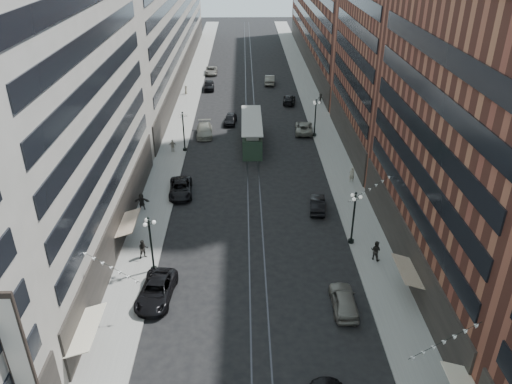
{
  "coord_description": "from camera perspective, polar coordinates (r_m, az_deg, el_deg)",
  "views": [
    {
      "loc": [
        -0.98,
        -8.15,
        27.19
      ],
      "look_at": [
        0.02,
        33.51,
        5.0
      ],
      "focal_mm": 35.0,
      "sensor_mm": 36.0,
      "label": 1
    }
  ],
  "objects": [
    {
      "name": "ground",
      "position": [
        73.39,
        -0.52,
        6.28
      ],
      "size": [
        220.0,
        220.0,
        0.0
      ],
      "primitive_type": "plane",
      "color": "black",
      "rests_on": "ground"
    },
    {
      "name": "sidewalk_west",
      "position": [
        83.33,
        -8.3,
        8.75
      ],
      "size": [
        4.0,
        180.0,
        0.15
      ],
      "primitive_type": "cube",
      "color": "gray",
      "rests_on": "ground"
    },
    {
      "name": "sidewalk_east",
      "position": [
        83.59,
        7.02,
        8.89
      ],
      "size": [
        4.0,
        180.0,
        0.15
      ],
      "primitive_type": "cube",
      "color": "gray",
      "rests_on": "ground"
    },
    {
      "name": "rail_west",
      "position": [
        82.75,
        -1.12,
        8.85
      ],
      "size": [
        0.12,
        180.0,
        0.02
      ],
      "primitive_type": "cube",
      "color": "#2D2D33",
      "rests_on": "ground"
    },
    {
      "name": "rail_east",
      "position": [
        82.76,
        -0.14,
        8.86
      ],
      "size": [
        0.12,
        180.0,
        0.02
      ],
      "primitive_type": "cube",
      "color": "#2D2D33",
      "rests_on": "ground"
    },
    {
      "name": "building_west_mid",
      "position": [
        46.09,
        -21.96,
        9.38
      ],
      "size": [
        8.0,
        36.0,
        28.0
      ],
      "primitive_type": "cube",
      "color": "#A69F93",
      "rests_on": "ground"
    },
    {
      "name": "building_west_far",
      "position": [
        106.33,
        -10.68,
        19.92
      ],
      "size": [
        8.0,
        90.0,
        26.0
      ],
      "primitive_type": "cube",
      "color": "#A69F93",
      "rests_on": "ground"
    },
    {
      "name": "building_east_mid",
      "position": [
        43.14,
        23.46,
        5.03
      ],
      "size": [
        8.0,
        30.0,
        24.0
      ],
      "primitive_type": "cube",
      "color": "brown",
      "rests_on": "ground"
    },
    {
      "name": "building_east_far",
      "position": [
        115.58,
        8.08,
        20.23
      ],
      "size": [
        8.0,
        72.0,
        24.0
      ],
      "primitive_type": "cube",
      "color": "brown",
      "rests_on": "ground"
    },
    {
      "name": "lamppost_sw_far",
      "position": [
        44.22,
        -11.92,
        -5.68
      ],
      "size": [
        1.03,
        1.14,
        5.52
      ],
      "color": "black",
      "rests_on": "sidewalk_west"
    },
    {
      "name": "lamppost_sw_mid",
      "position": [
        68.09,
        -8.28,
        7.01
      ],
      "size": [
        1.03,
        1.14,
        5.52
      ],
      "color": "black",
      "rests_on": "sidewalk_west"
    },
    {
      "name": "lamppost_se_far",
      "position": [
        47.93,
        11.1,
        -2.74
      ],
      "size": [
        1.03,
        1.14,
        5.52
      ],
      "color": "black",
      "rests_on": "sidewalk_east"
    },
    {
      "name": "lamppost_se_mid",
      "position": [
        73.0,
        6.79,
        8.56
      ],
      "size": [
        1.03,
        1.14,
        5.52
      ],
      "color": "black",
      "rests_on": "sidewalk_east"
    },
    {
      "name": "streetcar",
      "position": [
        70.68,
        -0.49,
        6.82
      ],
      "size": [
        2.81,
        12.71,
        3.52
      ],
      "color": "#263B2A",
      "rests_on": "ground"
    },
    {
      "name": "car_2",
      "position": [
        42.51,
        -11.33,
        -11.01
      ],
      "size": [
        3.16,
        5.94,
        1.59
      ],
      "primitive_type": "imported",
      "rotation": [
        0.0,
        0.0,
        -0.09
      ],
      "color": "black",
      "rests_on": "ground"
    },
    {
      "name": "car_4",
      "position": [
        41.38,
        10.02,
        -12.1
      ],
      "size": [
        1.98,
        4.81,
        1.63
      ],
      "primitive_type": "imported",
      "rotation": [
        0.0,
        0.0,
        3.13
      ],
      "color": "slate",
      "rests_on": "ground"
    },
    {
      "name": "pedestrian_2",
      "position": [
        47.14,
        -12.74,
        -6.39
      ],
      "size": [
        1.04,
        0.82,
        1.88
      ],
      "primitive_type": "imported",
      "rotation": [
        0.0,
        0.0,
        0.41
      ],
      "color": "black",
      "rests_on": "sidewalk_west"
    },
    {
      "name": "car_7",
      "position": [
        57.68,
        -8.61,
        0.42
      ],
      "size": [
        2.98,
        5.69,
        1.53
      ],
      "primitive_type": "imported",
      "rotation": [
        0.0,
        0.0,
        0.08
      ],
      "color": "black",
      "rests_on": "ground"
    },
    {
      "name": "car_8",
      "position": [
        74.15,
        -5.91,
        7.04
      ],
      "size": [
        2.6,
        5.7,
        1.62
      ],
      "primitive_type": "imported",
      "rotation": [
        0.0,
        0.0,
        0.06
      ],
      "color": "gray",
      "rests_on": "ground"
    },
    {
      "name": "car_9",
      "position": [
        96.47,
        -5.4,
        12.05
      ],
      "size": [
        2.17,
        4.91,
        1.64
      ],
      "primitive_type": "imported",
      "rotation": [
        0.0,
        0.0,
        0.05
      ],
      "color": "black",
      "rests_on": "ground"
    },
    {
      "name": "car_10",
      "position": [
        54.3,
        7.04,
        -1.36
      ],
      "size": [
        2.09,
        4.6,
        1.47
      ],
      "primitive_type": "imported",
      "rotation": [
        0.0,
        0.0,
        3.02
      ],
      "color": "black",
      "rests_on": "ground"
    },
    {
      "name": "car_11",
      "position": [
        75.22,
        5.48,
        7.33
      ],
      "size": [
        2.98,
        5.64,
        1.51
      ],
      "primitive_type": "imported",
      "rotation": [
        0.0,
        0.0,
        3.05
      ],
      "color": "slate",
      "rests_on": "ground"
    },
    {
      "name": "car_12",
      "position": [
        88.28,
        3.81,
        10.52
      ],
      "size": [
        2.62,
        5.17,
        1.44
      ],
      "primitive_type": "imported",
      "rotation": [
        0.0,
        0.0,
        3.02
      ],
      "color": "black",
      "rests_on": "ground"
    },
    {
      "name": "car_13",
      "position": [
        78.52,
        -2.96,
        8.32
      ],
      "size": [
        2.24,
        4.61,
        1.51
      ],
      "primitive_type": "imported",
      "rotation": [
        0.0,
        0.0,
        -0.1
      ],
      "color": "black",
      "rests_on": "ground"
    },
    {
      "name": "car_14",
      "position": [
        99.71,
        1.58,
        12.72
      ],
      "size": [
        2.17,
        5.42,
        1.75
      ],
      "primitive_type": "imported",
      "rotation": [
        0.0,
        0.0,
        3.08
      ],
      "color": "slate",
      "rests_on": "ground"
    },
    {
      "name": "pedestrian_5",
      "position": [
        55.02,
        -12.94,
        -1.06
      ],
      "size": [
        1.77,
        0.56,
        1.89
      ],
      "primitive_type": "imported",
      "rotation": [
        0.0,
        0.0,
        0.03
      ],
      "color": "black",
      "rests_on": "sidewalk_west"
    },
    {
      "name": "pedestrian_6",
      "position": [
        68.65,
        -9.49,
        5.24
      ],
      "size": [
        1.04,
        0.48,
        1.77
      ],
      "primitive_type": "imported",
      "rotation": [
        0.0,
        0.0,
        3.15
      ],
      "color": "#A39987",
      "rests_on": "sidewalk_west"
    },
    {
      "name": "pedestrian_7",
      "position": [
        47.06,
        13.52,
        -6.5
      ],
      "size": [
        1.07,
        0.98,
        1.94
      ],
      "primitive_type": "imported",
      "rotation": [
        0.0,
        0.0,
        2.5
      ],
      "color": "black",
      "rests_on": "sidewalk_east"
    },
    {
      "name": "pedestrian_8",
      "position": [
        60.6,
        10.88,
        1.97
      ],
      "size": [
        0.76,
        0.58,
        1.87
      ],
      "primitive_type": "imported",
      "rotation": [
        0.0,
        0.0,
        3.36
      ],
      "color": "#9F9A84",
      "rests_on": "sidewalk_east"
    },
    {
      "name": "pedestrian_9",
      "position": [
        88.5,
        7.38,
        10.57
      ],
      "size": [
        1.12,
        0.59,
        1.65
      ],
      "primitive_type": "imported",
      "rotation": [
        0.0,
        0.0,
        0.15
      ],
      "color": "black",
      "rests_on": "sidewalk_east"
    },
    {
      "name": "car_extra_0",
      "position": [
        107.34,
        -5.14,
        13.65
      ],
      "size": [
        2.5,
        5.27,
        1.45
      ],
      "primitive_type": "imported",
      "rotation": [
        0.0,
        0.0,
        0.02
      ],
      "color": "slate",
      "rests_on": "ground"
    },
    {
      "name": "pedestrian_extra_0",
      "position": [
        93.76,
        -8.01,
        11.51
      ],
      "size": [
        0.57,
        0.84,
        1.59
      ],
      "primitive_type": "imported",
      "rotation": [
        0.0,
        0.0,
        1.77
      ],
      "color": "#A59E89",
      "rests_on": "sidewalk_west"
    }
  ]
}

